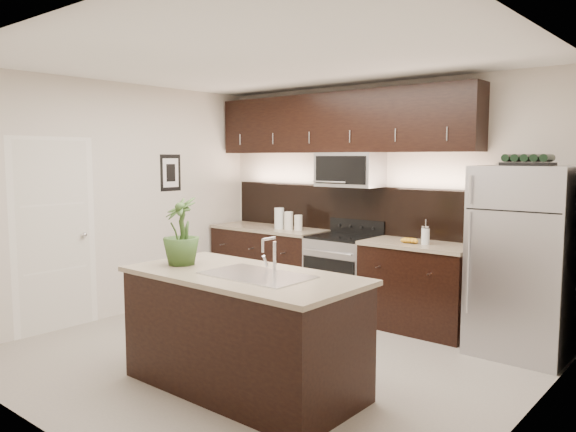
# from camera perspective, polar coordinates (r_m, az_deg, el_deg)

# --- Properties ---
(ground) EXTENTS (4.50, 4.50, 0.00)m
(ground) POSITION_cam_1_polar(r_m,az_deg,el_deg) (5.37, -2.56, -14.09)
(ground) COLOR gray
(ground) RESTS_ON ground
(room_walls) EXTENTS (4.52, 4.02, 2.71)m
(room_walls) POSITION_cam_1_polar(r_m,az_deg,el_deg) (5.10, -3.86, 4.30)
(room_walls) COLOR beige
(room_walls) RESTS_ON ground
(counter_run) EXTENTS (3.51, 0.65, 0.94)m
(counter_run) POSITION_cam_1_polar(r_m,az_deg,el_deg) (6.79, 4.22, -5.70)
(counter_run) COLOR black
(counter_run) RESTS_ON ground
(upper_fixtures) EXTENTS (3.49, 0.40, 1.66)m
(upper_fixtures) POSITION_cam_1_polar(r_m,az_deg,el_deg) (6.76, 5.25, 8.46)
(upper_fixtures) COLOR black
(upper_fixtures) RESTS_ON counter_run
(island) EXTENTS (1.96, 0.96, 0.94)m
(island) POSITION_cam_1_polar(r_m,az_deg,el_deg) (4.56, -4.56, -11.55)
(island) COLOR black
(island) RESTS_ON ground
(sink_faucet) EXTENTS (0.84, 0.50, 0.28)m
(sink_faucet) POSITION_cam_1_polar(r_m,az_deg,el_deg) (4.35, -3.10, -5.82)
(sink_faucet) COLOR silver
(sink_faucet) RESTS_ON island
(refrigerator) EXTENTS (0.85, 0.77, 1.77)m
(refrigerator) POSITION_cam_1_polar(r_m,az_deg,el_deg) (5.67, 22.80, -4.23)
(refrigerator) COLOR #B2B2B7
(refrigerator) RESTS_ON ground
(wine_rack) EXTENTS (0.44, 0.27, 0.10)m
(wine_rack) POSITION_cam_1_polar(r_m,az_deg,el_deg) (5.59, 23.19, 5.22)
(wine_rack) COLOR black
(wine_rack) RESTS_ON refrigerator
(plant) EXTENTS (0.39, 0.39, 0.57)m
(plant) POSITION_cam_1_polar(r_m,az_deg,el_deg) (4.81, -10.80, -1.52)
(plant) COLOR #2F4D1E
(plant) RESTS_ON island
(canisters) EXTENTS (0.40, 0.14, 0.27)m
(canisters) POSITION_cam_1_polar(r_m,az_deg,el_deg) (7.06, -0.17, -0.41)
(canisters) COLOR silver
(canisters) RESTS_ON counter_run
(french_press) EXTENTS (0.09, 0.09, 0.26)m
(french_press) POSITION_cam_1_polar(r_m,az_deg,el_deg) (6.02, 13.79, -1.91)
(french_press) COLOR silver
(french_press) RESTS_ON counter_run
(bananas) EXTENTS (0.21, 0.18, 0.06)m
(bananas) POSITION_cam_1_polar(r_m,az_deg,el_deg) (6.10, 11.85, -2.39)
(bananas) COLOR #C3881B
(bananas) RESTS_ON counter_run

